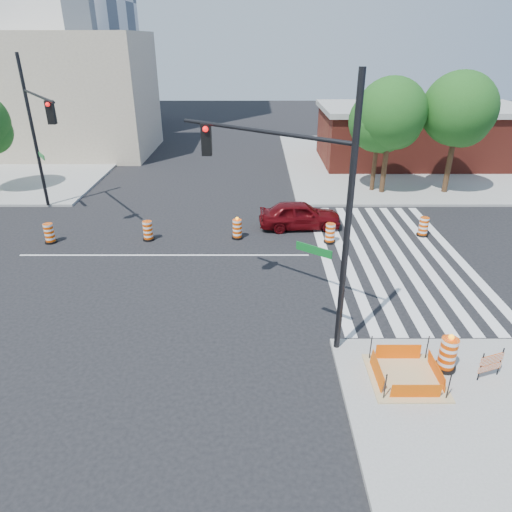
{
  "coord_description": "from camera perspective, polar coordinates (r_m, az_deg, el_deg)",
  "views": [
    {
      "loc": [
        4.44,
        -19.91,
        9.52
      ],
      "look_at": [
        4.45,
        -3.01,
        1.4
      ],
      "focal_mm": 32.0,
      "sensor_mm": 36.0,
      "label": 1
    }
  ],
  "objects": [
    {
      "name": "brick_storefront",
      "position": [
        40.9,
        19.96,
        14.04
      ],
      "size": [
        16.5,
        8.5,
        4.6
      ],
      "color": "maroon",
      "rests_on": "ground"
    },
    {
      "name": "tree_north_e",
      "position": [
        32.5,
        24.04,
        16.0
      ],
      "size": [
        4.59,
        4.59,
        7.8
      ],
      "color": "#382314",
      "rests_on": "ground"
    },
    {
      "name": "sidewalk_ne",
      "position": [
        41.35,
        19.49,
        11.01
      ],
      "size": [
        22.0,
        22.0,
        0.15
      ],
      "primitive_type": "cube",
      "color": "gray",
      "rests_on": "ground"
    },
    {
      "name": "red_coupe",
      "position": [
        25.15,
        5.51,
        5.14
      ],
      "size": [
        4.55,
        2.07,
        1.51
      ],
      "primitive_type": "imported",
      "rotation": [
        0.0,
        0.0,
        1.63
      ],
      "color": "#4F060A",
      "rests_on": "ground"
    },
    {
      "name": "median_drum_2",
      "position": [
        24.22,
        -13.35,
        3.02
      ],
      "size": [
        0.6,
        0.6,
        1.02
      ],
      "color": "black",
      "rests_on": "ground"
    },
    {
      "name": "median_drum_4",
      "position": [
        23.56,
        9.24,
        2.75
      ],
      "size": [
        0.6,
        0.6,
        1.02
      ],
      "color": "black",
      "rests_on": "ground"
    },
    {
      "name": "signal_pole_se",
      "position": [
        14.28,
        5.12,
        8.48
      ],
      "size": [
        5.33,
        4.11,
        8.7
      ],
      "rotation": [
        0.0,
        0.0,
        2.49
      ],
      "color": "black",
      "rests_on": "ground"
    },
    {
      "name": "crosswalk_east",
      "position": [
        23.0,
        16.41,
        0.11
      ],
      "size": [
        6.75,
        13.5,
        0.01
      ],
      "color": "silver",
      "rests_on": "ground"
    },
    {
      "name": "barricade",
      "position": [
        15.73,
        27.31,
        -11.79
      ],
      "size": [
        0.81,
        0.32,
        0.99
      ],
      "rotation": [
        0.0,
        0.0,
        0.34
      ],
      "color": "#DA4504",
      "rests_on": "ground"
    },
    {
      "name": "beige_midrise",
      "position": [
        45.24,
        -22.5,
        18.11
      ],
      "size": [
        14.0,
        10.0,
        10.0
      ],
      "primitive_type": "cube",
      "color": "tan",
      "rests_on": "ground"
    },
    {
      "name": "median_drum_3",
      "position": [
        23.8,
        -2.36,
        3.33
      ],
      "size": [
        0.6,
        0.6,
        1.18
      ],
      "color": "black",
      "rests_on": "ground"
    },
    {
      "name": "ground",
      "position": [
        22.51,
        -11.4,
        0.1
      ],
      "size": [
        120.0,
        120.0,
        0.0
      ],
      "primitive_type": "plane",
      "color": "black",
      "rests_on": "ground"
    },
    {
      "name": "median_drum_5",
      "position": [
        25.64,
        20.18,
        3.38
      ],
      "size": [
        0.6,
        0.6,
        1.02
      ],
      "color": "black",
      "rests_on": "ground"
    },
    {
      "name": "pit_drum",
      "position": [
        15.54,
        22.81,
        -11.32
      ],
      "size": [
        0.65,
        0.65,
        1.29
      ],
      "color": "black",
      "rests_on": "ground"
    },
    {
      "name": "lane_centerline",
      "position": [
        22.51,
        -11.4,
        0.11
      ],
      "size": [
        14.0,
        0.12,
        0.01
      ],
      "primitive_type": "cube",
      "color": "silver",
      "rests_on": "ground"
    },
    {
      "name": "tree_north_d",
      "position": [
        31.45,
        15.17,
        15.54
      ],
      "size": [
        3.9,
        3.9,
        6.63
      ],
      "color": "#382314",
      "rests_on": "ground"
    },
    {
      "name": "median_drum_1",
      "position": [
        25.53,
        -24.41,
        2.53
      ],
      "size": [
        0.6,
        0.6,
        1.02
      ],
      "color": "black",
      "rests_on": "ground"
    },
    {
      "name": "excavation_pit",
      "position": [
        15.04,
        18.19,
        -14.07
      ],
      "size": [
        2.2,
        2.2,
        0.9
      ],
      "color": "tan",
      "rests_on": "ground"
    },
    {
      "name": "tree_north_c",
      "position": [
        31.08,
        16.55,
        16.33
      ],
      "size": [
        4.4,
        4.4,
        7.47
      ],
      "color": "#382314",
      "rests_on": "ground"
    },
    {
      "name": "signal_pole_nw",
      "position": [
        28.31,
        -25.64,
        14.69
      ],
      "size": [
        3.9,
        5.44,
        8.67
      ],
      "rotation": [
        0.0,
        0.0,
        -0.96
      ],
      "color": "black",
      "rests_on": "ground"
    }
  ]
}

